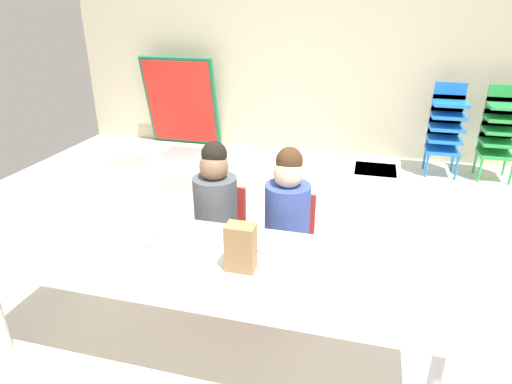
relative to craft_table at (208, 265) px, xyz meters
name	(u,v)px	position (x,y,z in m)	size (l,w,h in m)	color
ground_plane	(232,272)	(-0.11, 0.69, -0.51)	(5.51, 5.48, 0.02)	silver
back_wall	(305,28)	(-0.11, 3.43, 0.89)	(5.51, 0.10, 2.79)	beige
craft_table	(208,265)	(0.00, 0.00, 0.00)	(2.17, 0.70, 0.54)	white
seated_child_near_camera	(216,202)	(-0.16, 0.58, 0.06)	(0.32, 0.31, 0.92)	red
seated_child_middle_seat	(288,210)	(0.27, 0.58, 0.06)	(0.32, 0.31, 0.92)	red
kid_chair_blue_stack	(446,125)	(1.42, 3.00, 0.02)	(0.32, 0.30, 0.92)	blue
kid_chair_green_stack	(500,128)	(1.92, 3.00, 0.02)	(0.32, 0.30, 0.92)	green
folded_activity_table	(181,102)	(-1.55, 3.23, 0.04)	(0.90, 0.29, 1.09)	#19724C
paper_bag_brown	(241,247)	(0.18, -0.05, 0.15)	(0.13, 0.09, 0.22)	#9E754C
paper_plate_near_edge	(267,250)	(0.26, 0.13, 0.04)	(0.18, 0.18, 0.01)	white
paper_plate_center_table	(154,262)	(-0.22, -0.10, 0.04)	(0.18, 0.18, 0.01)	white
donut_powdered_on_plate	(267,247)	(0.26, 0.13, 0.06)	(0.10, 0.10, 0.03)	white
donut_powdered_loose	(155,240)	(-0.30, 0.06, 0.06)	(0.10, 0.10, 0.03)	white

